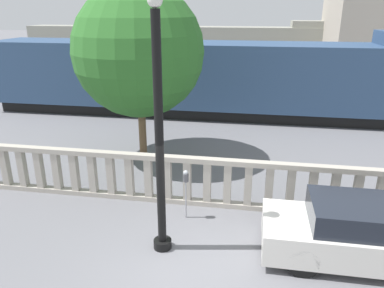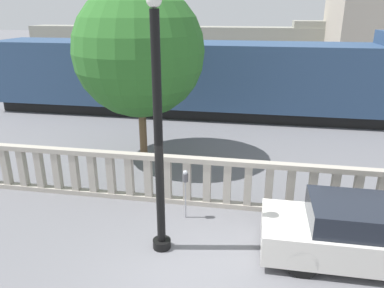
{
  "view_description": "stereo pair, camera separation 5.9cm",
  "coord_description": "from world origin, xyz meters",
  "views": [
    {
      "loc": [
        1.16,
        -6.27,
        5.15
      ],
      "look_at": [
        -0.59,
        3.84,
        1.41
      ],
      "focal_mm": 35.0,
      "sensor_mm": 36.0,
      "label": 1
    },
    {
      "loc": [
        1.22,
        -6.26,
        5.15
      ],
      "look_at": [
        -0.59,
        3.84,
        1.41
      ],
      "focal_mm": 35.0,
      "sensor_mm": 36.0,
      "label": 2
    }
  ],
  "objects": [
    {
      "name": "train_far",
      "position": [
        -7.38,
        31.58,
        1.79
      ],
      "size": [
        29.35,
        3.01,
        4.01
      ],
      "color": "black",
      "rests_on": "ground"
    },
    {
      "name": "train_near",
      "position": [
        -1.13,
        12.15,
        1.88
      ],
      "size": [
        21.7,
        3.09,
        4.17
      ],
      "color": "black",
      "rests_on": "ground"
    },
    {
      "name": "ground_plane",
      "position": [
        0.0,
        0.0,
        0.0
      ],
      "size": [
        160.0,
        160.0,
        0.0
      ],
      "primitive_type": "plane",
      "color": "slate"
    },
    {
      "name": "lamppost",
      "position": [
        -0.73,
        0.73,
        2.56
      ],
      "size": [
        0.41,
        0.41,
        5.43
      ],
      "color": "black",
      "rests_on": "ground"
    },
    {
      "name": "parking_meter",
      "position": [
        -0.45,
        2.1,
        1.05
      ],
      "size": [
        0.15,
        0.15,
        1.34
      ],
      "color": "#99999E",
      "rests_on": "ground"
    },
    {
      "name": "tree_left",
      "position": [
        -2.76,
        5.96,
        3.78
      ],
      "size": [
        4.39,
        4.39,
        5.98
      ],
      "color": "brown",
      "rests_on": "ground"
    },
    {
      "name": "parked_car",
      "position": [
        3.62,
        1.03,
        0.65
      ],
      "size": [
        4.36,
        1.68,
        1.36
      ],
      "rotation": [
        0.0,
        0.0,
        -0.09
      ],
      "color": "black",
      "rests_on": "ground"
    },
    {
      "name": "balustrade",
      "position": [
        -0.0,
        2.84,
        0.7
      ],
      "size": [
        13.83,
        0.24,
        1.4
      ],
      "color": "#ADA599",
      "rests_on": "ground"
    }
  ]
}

